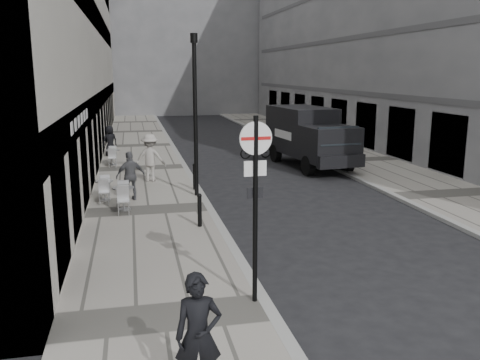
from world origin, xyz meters
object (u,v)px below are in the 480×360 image
(sign_post, at_px, (255,185))
(lamppost, at_px, (195,108))
(cyclist, at_px, (256,145))
(walking_man, at_px, (198,336))
(panel_van, at_px, (308,134))

(sign_post, relative_size, lamppost, 0.64)
(lamppost, height_order, cyclist, lamppost)
(lamppost, distance_m, cyclist, 9.52)
(walking_man, relative_size, sign_post, 0.49)
(lamppost, relative_size, panel_van, 0.92)
(walking_man, height_order, sign_post, sign_post)
(panel_van, height_order, cyclist, panel_van)
(lamppost, bearing_deg, panel_van, 40.83)
(walking_man, xyz_separation_m, lamppost, (1.47, 11.71, 2.30))
(panel_van, xyz_separation_m, cyclist, (-1.95, 2.79, -0.86))
(walking_man, distance_m, panel_van, 18.69)
(sign_post, xyz_separation_m, cyclist, (4.23, 17.11, -1.72))
(cyclist, bearing_deg, lamppost, -125.81)
(lamppost, xyz_separation_m, cyclist, (4.23, 8.13, -2.58))
(sign_post, height_order, panel_van, sign_post)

